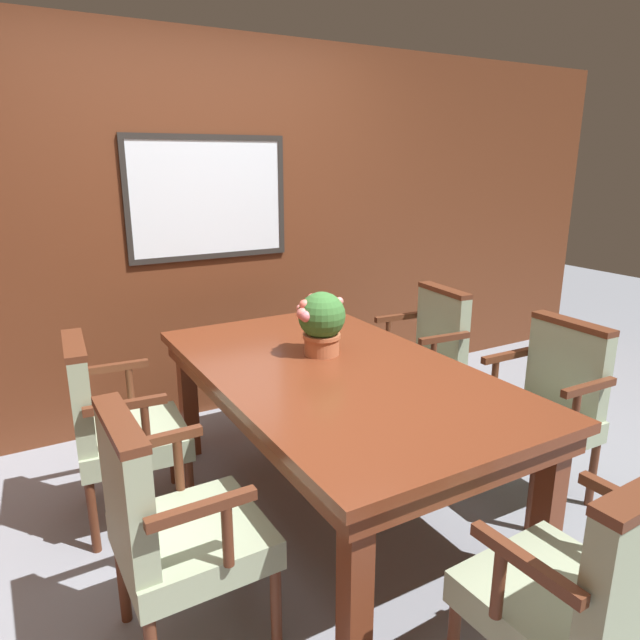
{
  "coord_description": "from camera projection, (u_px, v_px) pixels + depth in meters",
  "views": [
    {
      "loc": [
        -1.19,
        -1.97,
        1.7
      ],
      "look_at": [
        0.13,
        0.33,
        0.94
      ],
      "focal_mm": 32.0,
      "sensor_mm": 36.0,
      "label": 1
    }
  ],
  "objects": [
    {
      "name": "ground_plane",
      "position": [
        331.0,
        533.0,
        2.68
      ],
      "size": [
        14.0,
        14.0,
        0.0
      ],
      "primitive_type": "plane",
      "color": "gray"
    },
    {
      "name": "wall_back",
      "position": [
        204.0,
        234.0,
        3.69
      ],
      "size": [
        7.2,
        0.08,
        2.45
      ],
      "color": "#5B2D19",
      "rests_on": "ground_plane"
    },
    {
      "name": "dining_table",
      "position": [
        336.0,
        386.0,
        2.72
      ],
      "size": [
        1.14,
        1.98,
        0.74
      ],
      "color": "maroon",
      "rests_on": "ground_plane"
    },
    {
      "name": "chair_left_near",
      "position": [
        170.0,
        522.0,
        1.94
      ],
      "size": [
        0.5,
        0.54,
        0.92
      ],
      "rotation": [
        0.0,
        0.0,
        1.59
      ],
      "color": "#562B19",
      "rests_on": "ground_plane"
    },
    {
      "name": "chair_right_far",
      "position": [
        423.0,
        354.0,
        3.59
      ],
      "size": [
        0.53,
        0.56,
        0.92
      ],
      "rotation": [
        0.0,
        0.0,
        -1.66
      ],
      "color": "#562B19",
      "rests_on": "ground_plane"
    },
    {
      "name": "chair_right_near",
      "position": [
        546.0,
        403.0,
        2.87
      ],
      "size": [
        0.5,
        0.54,
        0.92
      ],
      "rotation": [
        0.0,
        0.0,
        -1.59
      ],
      "color": "#562B19",
      "rests_on": "ground_plane"
    },
    {
      "name": "chair_head_near",
      "position": [
        587.0,
        592.0,
        1.62
      ],
      "size": [
        0.55,
        0.51,
        0.92
      ],
      "rotation": [
        0.0,
        0.0,
        3.18
      ],
      "color": "#562B19",
      "rests_on": "ground_plane"
    },
    {
      "name": "chair_left_far",
      "position": [
        114.0,
        423.0,
        2.66
      ],
      "size": [
        0.53,
        0.56,
        0.92
      ],
      "rotation": [
        0.0,
        0.0,
        1.49
      ],
      "color": "#562B19",
      "rests_on": "ground_plane"
    },
    {
      "name": "potted_plant",
      "position": [
        321.0,
        321.0,
        2.84
      ],
      "size": [
        0.26,
        0.26,
        0.32
      ],
      "color": "#B2603D",
      "rests_on": "dining_table"
    }
  ]
}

